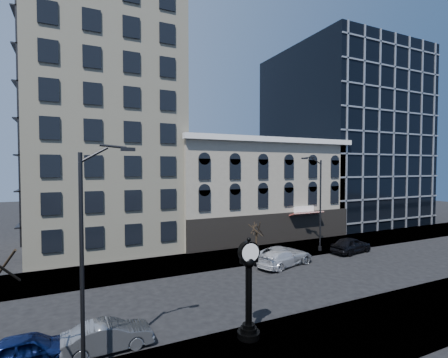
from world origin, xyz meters
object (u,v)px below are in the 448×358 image
car_near_b (108,336)px  car_near_a (29,349)px  street_lamp_near (100,198)px  street_clock (249,292)px

car_near_b → car_near_a: bearing=83.6°
street_lamp_near → car_near_b: (0.45, 1.97, -6.97)m
car_near_a → car_near_b: (3.39, -0.28, -0.00)m
street_clock → street_lamp_near: bearing=-178.0°
street_clock → car_near_a: size_ratio=1.27×
street_clock → car_near_b: size_ratio=1.23×
car_near_a → car_near_b: bearing=-95.5°
street_lamp_near → car_near_a: street_lamp_near is taller
street_clock → car_near_a: (-10.10, 2.39, -1.79)m
street_clock → car_near_a: bearing=169.8°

